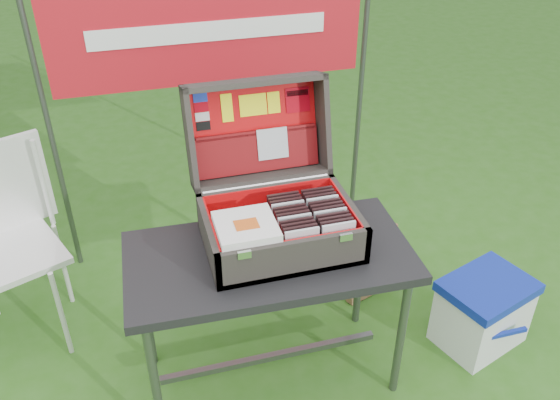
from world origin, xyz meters
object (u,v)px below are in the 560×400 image
object	(u,v)px
table	(270,319)
chair	(10,257)
suitcase	(276,179)
cardboard_box	(372,263)
cooler	(482,312)

from	to	relation	value
table	chair	xyz separation A→B (m)	(-1.09, 0.59, 0.13)
suitcase	cardboard_box	xyz separation A→B (m)	(0.62, 0.33, -0.82)
cooler	chair	xyz separation A→B (m)	(-2.14, 0.65, 0.30)
table	cardboard_box	distance (m)	0.83
table	cooler	bearing A→B (deg)	-1.06
chair	cardboard_box	xyz separation A→B (m)	(1.77, -0.16, -0.31)
suitcase	cardboard_box	size ratio (longest dim) A/B	1.67
cooler	table	bearing A→B (deg)	158.11
cooler	cardboard_box	xyz separation A→B (m)	(-0.37, 0.49, -0.00)
table	cardboard_box	bearing A→B (deg)	34.70
table	suitcase	xyz separation A→B (m)	(0.06, 0.11, 0.64)
table	suitcase	size ratio (longest dim) A/B	1.90
cooler	cardboard_box	distance (m)	0.62
suitcase	cardboard_box	distance (m)	1.08
suitcase	cooler	xyz separation A→B (m)	(0.99, -0.17, -0.82)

